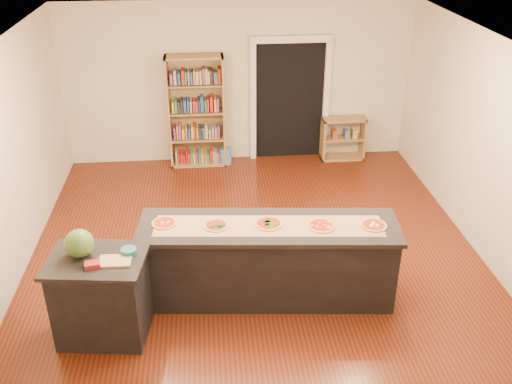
{
  "coord_description": "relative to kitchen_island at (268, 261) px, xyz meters",
  "views": [
    {
      "loc": [
        -0.59,
        -6.08,
        4.33
      ],
      "look_at": [
        0.0,
        0.2,
        1.0
      ],
      "focal_mm": 40.0,
      "sensor_mm": 36.0,
      "label": 1
    }
  ],
  "objects": [
    {
      "name": "kitchen_island",
      "position": [
        0.0,
        0.0,
        0.0
      ],
      "size": [
        2.98,
        0.81,
        0.98
      ],
      "rotation": [
        0.0,
        0.0,
        -0.09
      ],
      "color": "black",
      "rests_on": "ground"
    },
    {
      "name": "pizza_a",
      "position": [
        -1.18,
        0.14,
        0.5
      ],
      "size": [
        0.28,
        0.28,
        0.02
      ],
      "color": "tan",
      "rests_on": "kitchen_island"
    },
    {
      "name": "pizza_b",
      "position": [
        -0.59,
        0.03,
        0.5
      ],
      "size": [
        0.29,
        0.29,
        0.02
      ],
      "color": "tan",
      "rests_on": "kitchen_island"
    },
    {
      "name": "doorway",
      "position": [
        0.83,
        4.05,
        0.71
      ],
      "size": [
        1.4,
        0.09,
        2.21
      ],
      "color": "black",
      "rests_on": "room"
    },
    {
      "name": "side_counter",
      "position": [
        -1.85,
        -0.51,
        0.01
      ],
      "size": [
        1.0,
        0.73,
        0.99
      ],
      "rotation": [
        0.0,
        0.0,
        -0.13
      ],
      "color": "black",
      "rests_on": "ground"
    },
    {
      "name": "room",
      "position": [
        -0.07,
        0.59,
        0.91
      ],
      "size": [
        6.0,
        7.0,
        2.8
      ],
      "color": "beige",
      "rests_on": "ground"
    },
    {
      "name": "cutting_board",
      "position": [
        -1.64,
        -0.59,
        0.51
      ],
      "size": [
        0.34,
        0.23,
        0.02
      ],
      "primitive_type": "cube",
      "rotation": [
        0.0,
        0.0,
        -0.03
      ],
      "color": "tan",
      "rests_on": "side_counter"
    },
    {
      "name": "bookshelf",
      "position": [
        -0.81,
        3.86,
        0.48
      ],
      "size": [
        0.98,
        0.35,
        1.95
      ],
      "primitive_type": "cube",
      "color": "#9F7F4D",
      "rests_on": "ground"
    },
    {
      "name": "pizza_c",
      "position": [
        0.0,
        0.02,
        0.5
      ],
      "size": [
        0.34,
        0.34,
        0.02
      ],
      "color": "tan",
      "rests_on": "kitchen_island"
    },
    {
      "name": "pizza_d",
      "position": [
        0.59,
        -0.08,
        0.5
      ],
      "size": [
        0.33,
        0.33,
        0.02
      ],
      "color": "tan",
      "rests_on": "kitchen_island"
    },
    {
      "name": "package_teal",
      "position": [
        -1.51,
        -0.45,
        0.53
      ],
      "size": [
        0.16,
        0.16,
        0.06
      ],
      "primitive_type": "cylinder",
      "color": "#195966",
      "rests_on": "side_counter"
    },
    {
      "name": "kraft_paper",
      "position": [
        -0.0,
        -0.01,
        0.49
      ],
      "size": [
        2.62,
        0.71,
        0.0
      ],
      "primitive_type": "cube",
      "rotation": [
        0.0,
        0.0,
        -0.09
      ],
      "color": "#8D6748",
      "rests_on": "kitchen_island"
    },
    {
      "name": "pizza_e",
      "position": [
        1.18,
        -0.12,
        0.5
      ],
      "size": [
        0.31,
        0.31,
        0.02
      ],
      "color": "tan",
      "rests_on": "kitchen_island"
    },
    {
      "name": "low_shelf",
      "position": [
        1.79,
        3.87,
        -0.11
      ],
      "size": [
        0.78,
        0.33,
        0.78
      ],
      "primitive_type": "cube",
      "color": "#9F7F4D",
      "rests_on": "ground"
    },
    {
      "name": "watermelon",
      "position": [
        -2.0,
        -0.44,
        0.65
      ],
      "size": [
        0.3,
        0.3,
        0.3
      ],
      "primitive_type": "sphere",
      "color": "#144214",
      "rests_on": "side_counter"
    },
    {
      "name": "waste_bin",
      "position": [
        -0.33,
        3.81,
        -0.34
      ],
      "size": [
        0.21,
        0.21,
        0.31
      ],
      "primitive_type": "cylinder",
      "color": "#4E80AE",
      "rests_on": "ground"
    },
    {
      "name": "package_red",
      "position": [
        -1.85,
        -0.66,
        0.53
      ],
      "size": [
        0.17,
        0.13,
        0.05
      ],
      "primitive_type": "cube",
      "rotation": [
        0.0,
        0.0,
        0.18
      ],
      "color": "maroon",
      "rests_on": "side_counter"
    }
  ]
}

